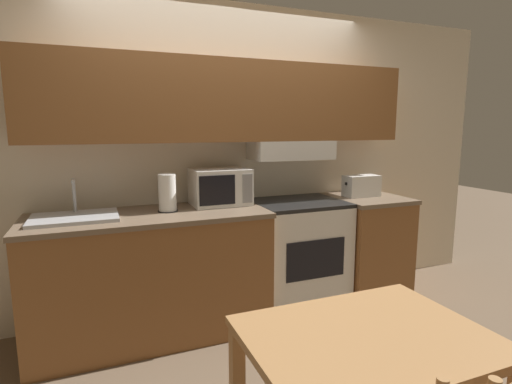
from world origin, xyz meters
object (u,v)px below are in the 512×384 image
object	(u,v)px
microwave	(220,187)
dining_table	(367,364)
sink_basin	(75,217)
stove_range	(297,254)
paper_towel_roll	(167,193)
toaster	(361,186)

from	to	relation	value
microwave	dining_table	distance (m)	1.92
microwave	sink_basin	world-z (taller)	microwave
stove_range	paper_towel_roll	distance (m)	1.24
sink_basin	paper_towel_roll	world-z (taller)	paper_towel_roll
stove_range	microwave	size ratio (longest dim) A/B	2.06
microwave	sink_basin	distance (m)	1.08
stove_range	microwave	distance (m)	0.90
microwave	toaster	world-z (taller)	microwave
stove_range	toaster	size ratio (longest dim) A/B	2.82
sink_basin	dining_table	bearing A→B (deg)	-58.15
microwave	dining_table	size ratio (longest dim) A/B	0.49
dining_table	stove_range	bearing A→B (deg)	70.31
stove_range	microwave	bearing A→B (deg)	170.92
microwave	dining_table	xyz separation A→B (m)	(0.02, -1.87, -0.44)
stove_range	toaster	bearing A→B (deg)	0.41
sink_basin	paper_towel_roll	bearing A→B (deg)	2.24
paper_towel_roll	sink_basin	bearing A→B (deg)	-177.76
toaster	sink_basin	bearing A→B (deg)	-179.28
sink_basin	paper_towel_roll	distance (m)	0.64
stove_range	paper_towel_roll	world-z (taller)	paper_towel_roll
microwave	sink_basin	xyz separation A→B (m)	(-1.07, -0.13, -0.13)
sink_basin	microwave	bearing A→B (deg)	6.89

